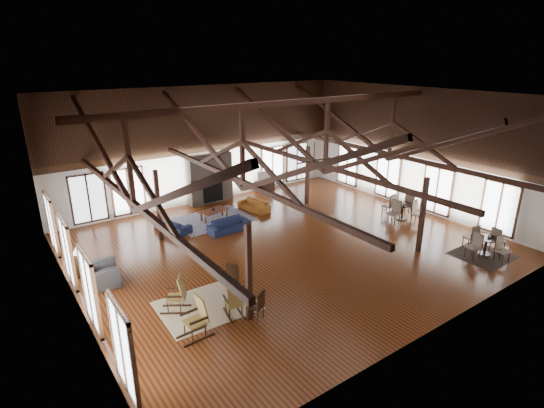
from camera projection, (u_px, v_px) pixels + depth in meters
floor at (286, 245)px, 17.52m from camera, size 16.00×16.00×0.00m
ceiling at (288, 96)px, 15.52m from camera, size 16.00×14.00×0.02m
wall_back at (205, 145)px, 21.91m from camera, size 16.00×0.02×6.00m
wall_front at (447, 233)px, 11.13m from camera, size 16.00×0.02×6.00m
wall_left at (65, 218)px, 12.17m from camera, size 0.02×14.00×6.00m
wall_right at (416, 150)px, 20.87m from camera, size 0.02×14.00×6.00m
roof_truss at (287, 149)px, 16.18m from camera, size 15.60×14.07×3.14m
post_grid at (286, 210)px, 17.01m from camera, size 8.16×7.16×3.05m
fireplace at (210, 179)px, 22.23m from camera, size 2.50×0.69×2.60m
ceiling_fan at (314, 160)px, 15.78m from camera, size 1.60×1.60×0.75m
sofa_navy_front at (229, 225)px, 18.80m from camera, size 1.92×0.79×0.56m
sofa_navy_left at (173, 225)px, 18.89m from camera, size 1.96×1.23×0.54m
sofa_orange at (254, 205)px, 21.36m from camera, size 1.85×1.02×0.51m
coffee_table at (214, 211)px, 20.00m from camera, size 1.44×0.96×0.51m
vase at (213, 209)px, 19.89m from camera, size 0.23×0.23×0.18m
armchair at (103, 275)px, 14.40m from camera, size 1.26×1.13×0.74m
side_table_lamp at (79, 265)px, 14.97m from camera, size 0.43×0.43×1.10m
rocking_chair_a at (178, 295)px, 12.87m from camera, size 1.01×0.88×1.15m
rocking_chair_b at (235, 302)px, 12.59m from camera, size 0.60×0.90×1.08m
rocking_chair_c at (198, 318)px, 11.70m from camera, size 0.98×0.57×1.23m
side_chair_a at (233, 273)px, 14.13m from camera, size 0.56×0.56×0.95m
side_chair_b at (258, 303)px, 12.41m from camera, size 0.54×0.54×0.95m
cafe_table_near at (486, 243)px, 16.54m from camera, size 1.93×1.93×0.99m
cafe_table_far at (403, 209)px, 20.08m from camera, size 2.10×2.10×1.08m
cup_near at (489, 236)px, 16.47m from camera, size 0.15×0.15×0.10m
cup_far at (404, 203)px, 19.89m from camera, size 0.15×0.15×0.11m
tv_console at (265, 185)px, 24.56m from camera, size 1.14×0.43×0.57m
television at (264, 176)px, 24.35m from camera, size 1.01×0.24×0.58m
rug_tan at (207, 306)px, 13.28m from camera, size 3.00×2.39×0.01m
rug_navy at (212, 219)px, 20.20m from camera, size 3.58×2.73×0.01m
rug_dark at (482, 255)px, 16.63m from camera, size 2.10×1.91×0.01m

